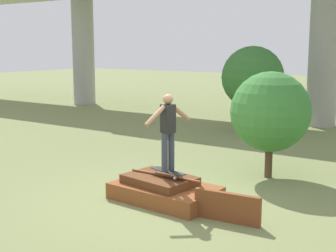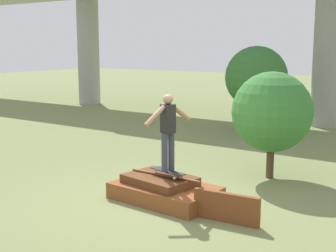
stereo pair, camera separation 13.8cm
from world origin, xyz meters
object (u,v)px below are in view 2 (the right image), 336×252
object	(u,v)px
tree_behind_left	(272,112)
skater	(168,128)
skateboard	(168,172)
tree_behind_right	(256,77)

from	to	relation	value
tree_behind_left	skater	bearing A→B (deg)	-109.76
skateboard	tree_behind_left	xyz separation A→B (m)	(0.96, 2.68, 0.92)
skater	tree_behind_right	size ratio (longest dim) A/B	0.49
skateboard	tree_behind_right	bearing A→B (deg)	102.15
skater	tree_behind_left	distance (m)	2.85
skater	tree_behind_right	distance (m)	7.82
skateboard	tree_behind_right	distance (m)	7.92
skateboard	skater	bearing A→B (deg)	-90.00
skateboard	tree_behind_left	world-z (taller)	tree_behind_left
skater	tree_behind_right	world-z (taller)	tree_behind_right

